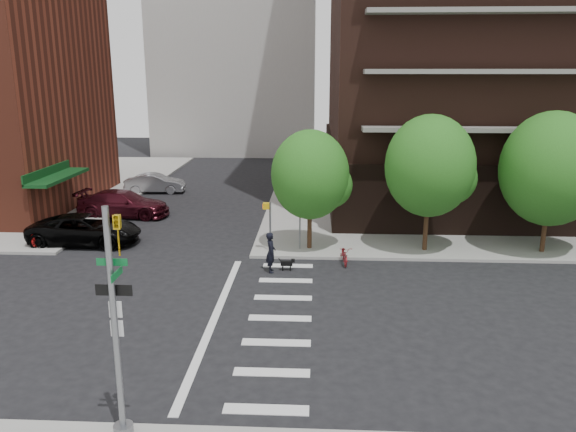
# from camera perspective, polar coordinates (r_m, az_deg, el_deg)

# --- Properties ---
(ground) EXTENTS (120.00, 120.00, 0.00)m
(ground) POSITION_cam_1_polar(r_m,az_deg,el_deg) (22.15, -8.71, -10.07)
(ground) COLOR black
(ground) RESTS_ON ground
(sidewalk_ne) EXTENTS (39.00, 33.00, 0.15)m
(sidewalk_ne) POSITION_cam_1_polar(r_m,az_deg,el_deg) (47.03, 23.01, 2.16)
(sidewalk_ne) COLOR gray
(sidewalk_ne) RESTS_ON ground
(crosswalk) EXTENTS (3.85, 13.00, 0.01)m
(crosswalk) POSITION_cam_1_polar(r_m,az_deg,el_deg) (21.82, -2.93, -10.29)
(crosswalk) COLOR silver
(crosswalk) RESTS_ON ground
(tree_a) EXTENTS (4.00, 4.00, 5.90)m
(tree_a) POSITION_cam_1_polar(r_m,az_deg,el_deg) (28.67, 2.26, 4.21)
(tree_a) COLOR #301E11
(tree_a) RESTS_ON sidewalk_ne
(tree_b) EXTENTS (4.50, 4.50, 6.65)m
(tree_b) POSITION_cam_1_polar(r_m,az_deg,el_deg) (29.14, 14.19, 4.95)
(tree_b) COLOR #301E11
(tree_b) RESTS_ON sidewalk_ne
(tree_c) EXTENTS (5.00, 5.00, 6.80)m
(tree_c) POSITION_cam_1_polar(r_m,az_deg,el_deg) (30.90, 25.19, 4.35)
(tree_c) COLOR #301E11
(tree_c) RESTS_ON sidewalk_ne
(traffic_signal) EXTENTS (0.90, 0.75, 6.00)m
(traffic_signal) POSITION_cam_1_polar(r_m,az_deg,el_deg) (14.61, -16.92, -12.31)
(traffic_signal) COLOR slate
(traffic_signal) RESTS_ON sidewalk_s
(pedestrian_signal) EXTENTS (2.18, 0.67, 2.60)m
(pedestrian_signal) POSITION_cam_1_polar(r_m,az_deg,el_deg) (28.65, -1.17, -0.28)
(pedestrian_signal) COLOR slate
(pedestrian_signal) RESTS_ON sidewalk_ne
(fire_hydrant) EXTENTS (0.24, 0.24, 0.73)m
(fire_hydrant) POSITION_cam_1_polar(r_m,az_deg,el_deg) (32.40, -24.43, -2.24)
(fire_hydrant) COLOR #A50C0C
(fire_hydrant) RESTS_ON sidewalk_nw
(parked_car_black) EXTENTS (2.75, 5.92, 1.64)m
(parked_car_black) POSITION_cam_1_polar(r_m,az_deg,el_deg) (32.40, -19.91, -1.31)
(parked_car_black) COLOR black
(parked_car_black) RESTS_ON ground
(parked_car_maroon) EXTENTS (2.79, 6.04, 1.71)m
(parked_car_maroon) POSITION_cam_1_polar(r_m,az_deg,el_deg) (37.85, -16.37, 1.21)
(parked_car_maroon) COLOR #420F19
(parked_car_maroon) RESTS_ON ground
(parked_car_silver) EXTENTS (1.92, 4.66, 1.50)m
(parked_car_silver) POSITION_cam_1_polar(r_m,az_deg,el_deg) (44.85, -13.35, 3.26)
(parked_car_silver) COLOR gray
(parked_car_silver) RESTS_ON ground
(scooter) EXTENTS (0.74, 1.79, 0.92)m
(scooter) POSITION_cam_1_polar(r_m,az_deg,el_deg) (27.65, 5.77, -3.92)
(scooter) COLOR maroon
(scooter) RESTS_ON ground
(dog_walker) EXTENTS (0.75, 0.55, 1.92)m
(dog_walker) POSITION_cam_1_polar(r_m,az_deg,el_deg) (26.24, -1.75, -3.71)
(dog_walker) COLOR black
(dog_walker) RESTS_ON ground
(dog) EXTENTS (0.66, 0.19, 0.57)m
(dog) POSITION_cam_1_polar(r_m,az_deg,el_deg) (26.60, -0.06, -4.82)
(dog) COLOR black
(dog) RESTS_ON ground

